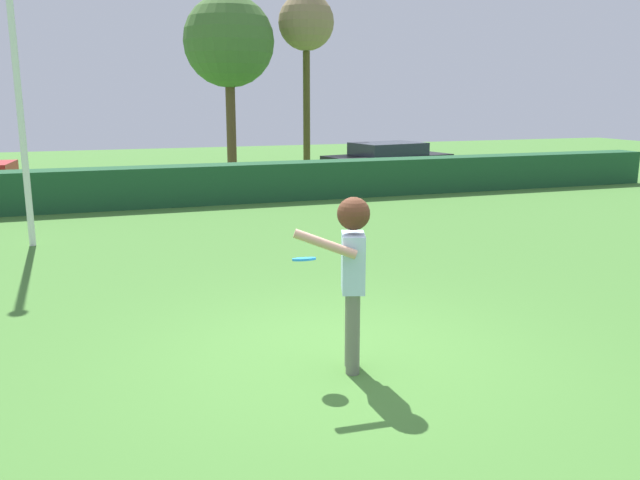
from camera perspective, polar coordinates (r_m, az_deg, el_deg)
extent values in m
plane|color=#457A32|center=(7.20, 1.75, -9.99)|extent=(60.00, 60.00, 0.00)
cylinder|color=slate|center=(6.62, 2.87, -8.13)|extent=(0.14, 0.14, 0.84)
cylinder|color=slate|center=(6.81, 2.77, -7.54)|extent=(0.14, 0.14, 0.84)
cube|color=#AFCBE8|center=(6.51, 2.88, -1.96)|extent=(0.33, 0.43, 0.58)
cylinder|color=tan|center=(6.21, 0.46, -0.35)|extent=(0.61, 0.28, 0.30)
cylinder|color=tan|center=(6.74, 2.76, -1.63)|extent=(0.09, 0.09, 0.62)
sphere|color=tan|center=(6.41, 2.93, 2.03)|extent=(0.22, 0.22, 0.22)
sphere|color=#4E2B1B|center=(6.40, 2.93, 2.30)|extent=(0.33, 0.33, 0.33)
cylinder|color=#268CE5|center=(6.59, -1.40, -1.67)|extent=(0.24, 0.24, 0.06)
cylinder|color=silver|center=(13.16, -24.67, 11.39)|extent=(0.12, 0.12, 5.53)
cube|color=#1D4D2C|center=(17.30, -11.05, 4.71)|extent=(28.31, 0.90, 1.00)
cube|color=black|center=(21.90, 5.90, 6.63)|extent=(4.46, 2.51, 0.55)
cube|color=#2D333D|center=(21.85, 5.92, 7.87)|extent=(2.47, 1.97, 0.40)
cylinder|color=black|center=(23.48, 7.55, 6.30)|extent=(0.61, 0.22, 0.60)
cylinder|color=black|center=(22.18, 10.27, 5.86)|extent=(0.61, 0.22, 0.60)
cylinder|color=black|center=(21.80, 1.42, 5.94)|extent=(0.61, 0.22, 0.60)
cylinder|color=black|center=(20.39, 3.96, 5.47)|extent=(0.61, 0.22, 0.60)
cylinder|color=brown|center=(24.27, -7.72, 10.12)|extent=(0.34, 0.34, 3.66)
sphere|color=#466E32|center=(24.33, -7.92, 16.70)|extent=(3.20, 3.20, 3.20)
cylinder|color=#504820|center=(24.95, -1.17, 11.07)|extent=(0.26, 0.26, 4.35)
sphere|color=#8D7650|center=(25.08, -1.20, 18.36)|extent=(2.03, 2.03, 2.03)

